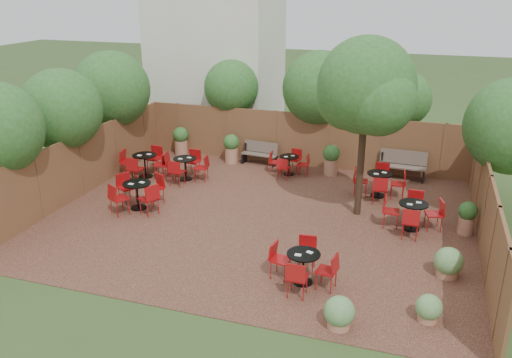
% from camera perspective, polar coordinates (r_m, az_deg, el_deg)
% --- Properties ---
extents(ground, '(80.00, 80.00, 0.00)m').
position_cam_1_polar(ground, '(15.51, 0.45, -4.20)').
color(ground, '#354F23').
rests_on(ground, ground).
extents(courtyard_paving, '(12.00, 10.00, 0.02)m').
position_cam_1_polar(courtyard_paving, '(15.51, 0.45, -4.16)').
color(courtyard_paving, '#341A15').
rests_on(courtyard_paving, ground).
extents(fence_back, '(12.00, 0.08, 2.00)m').
position_cam_1_polar(fence_back, '(19.69, 4.89, 4.28)').
color(fence_back, brown).
rests_on(fence_back, ground).
extents(fence_left, '(0.08, 10.00, 2.00)m').
position_cam_1_polar(fence_left, '(17.77, -18.31, 1.47)').
color(fence_left, brown).
rests_on(fence_left, ground).
extents(fence_right, '(0.08, 10.00, 2.00)m').
position_cam_1_polar(fence_right, '(14.61, 23.54, -3.35)').
color(fence_right, brown).
rests_on(fence_right, ground).
extents(neighbour_building, '(5.00, 4.00, 8.00)m').
position_cam_1_polar(neighbour_building, '(23.28, -4.25, 14.35)').
color(neighbour_building, silver).
rests_on(neighbour_building, ground).
extents(overhang_foliage, '(15.92, 10.75, 2.77)m').
position_cam_1_polar(overhang_foliage, '(17.49, -3.56, 8.23)').
color(overhang_foliage, '#25581C').
rests_on(overhang_foliage, ground).
extents(courtyard_tree, '(2.82, 2.73, 5.17)m').
position_cam_1_polar(courtyard_tree, '(14.91, 11.74, 9.26)').
color(courtyard_tree, black).
rests_on(courtyard_tree, courtyard_paving).
extents(park_bench_left, '(1.39, 0.58, 0.83)m').
position_cam_1_polar(park_bench_left, '(19.88, 0.44, 2.85)').
color(park_bench_left, brown).
rests_on(park_bench_left, courtyard_paving).
extents(park_bench_right, '(1.61, 0.58, 0.99)m').
position_cam_1_polar(park_bench_right, '(19.03, 15.54, 1.50)').
color(park_bench_right, brown).
rests_on(park_bench_right, courtyard_paving).
extents(bistro_tables, '(10.77, 8.37, 0.95)m').
position_cam_1_polar(bistro_tables, '(16.38, -0.52, -1.01)').
color(bistro_tables, black).
rests_on(bistro_tables, courtyard_paving).
extents(planters, '(10.99, 4.53, 1.12)m').
position_cam_1_polar(planters, '(18.94, 1.65, 2.42)').
color(planters, '#A36D51').
rests_on(planters, courtyard_paving).
extents(low_shrubs, '(2.72, 3.37, 0.72)m').
position_cam_1_polar(low_shrubs, '(11.97, 16.17, -11.30)').
color(low_shrubs, '#A36D51').
rests_on(low_shrubs, courtyard_paving).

